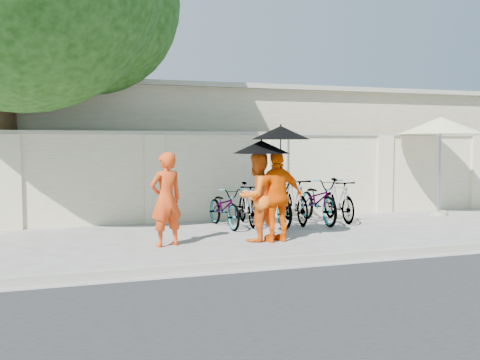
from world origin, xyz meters
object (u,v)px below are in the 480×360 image
object	(u,v)px
monk_center	(257,197)
monk_right	(278,196)
patio_umbrella	(440,127)
monk_left	(166,199)

from	to	relation	value
monk_center	monk_right	world-z (taller)	monk_right
monk_center	patio_umbrella	distance (m)	6.02
monk_center	monk_right	distance (m)	0.38
monk_right	patio_umbrella	bearing A→B (deg)	-163.25
monk_center	patio_umbrella	size ratio (longest dim) A/B	0.67
monk_center	monk_right	bearing A→B (deg)	127.36
monk_left	monk_center	world-z (taller)	monk_left
monk_left	monk_center	distance (m)	1.69
monk_left	monk_right	bearing A→B (deg)	155.43
patio_umbrella	monk_left	bearing A→B (deg)	-165.65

